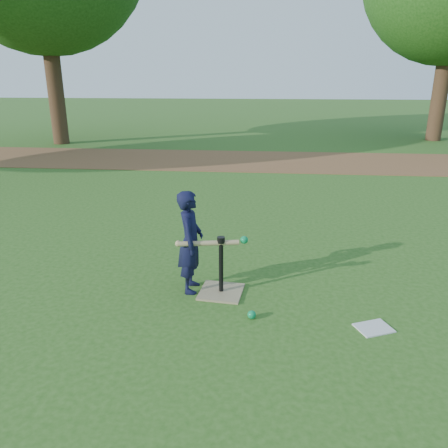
{
  "coord_description": "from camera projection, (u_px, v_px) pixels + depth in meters",
  "views": [
    {
      "loc": [
        0.79,
        -3.93,
        2.13
      ],
      "look_at": [
        0.36,
        0.38,
        0.65
      ],
      "focal_mm": 35.0,
      "sensor_mm": 36.0,
      "label": 1
    }
  ],
  "objects": [
    {
      "name": "swing_action",
      "position": [
        213.0,
        242.0,
        4.33
      ],
      "size": [
        0.72,
        0.2,
        0.09
      ],
      "color": "tan",
      "rests_on": "ground"
    },
    {
      "name": "wiffle_ball_ground",
      "position": [
        252.0,
        315.0,
        4.02
      ],
      "size": [
        0.08,
        0.08,
        0.08
      ],
      "primitive_type": "sphere",
      "color": "#0B8045",
      "rests_on": "ground"
    },
    {
      "name": "ground",
      "position": [
        185.0,
        295.0,
        4.47
      ],
      "size": [
        80.0,
        80.0,
        0.0
      ],
      "primitive_type": "plane",
      "color": "#285116",
      "rests_on": "ground"
    },
    {
      "name": "dirt_strip",
      "position": [
        237.0,
        160.0,
        11.53
      ],
      "size": [
        24.0,
        3.0,
        0.01
      ],
      "primitive_type": "cube",
      "color": "brown",
      "rests_on": "ground"
    },
    {
      "name": "child",
      "position": [
        190.0,
        242.0,
        4.42
      ],
      "size": [
        0.28,
        0.4,
        1.07
      ],
      "primitive_type": "imported",
      "rotation": [
        0.0,
        0.0,
        1.63
      ],
      "color": "black",
      "rests_on": "ground"
    },
    {
      "name": "clipboard",
      "position": [
        374.0,
        328.0,
        3.87
      ],
      "size": [
        0.37,
        0.33,
        0.01
      ],
      "primitive_type": "cube",
      "rotation": [
        0.0,
        0.0,
        0.41
      ],
      "color": "silver",
      "rests_on": "ground"
    },
    {
      "name": "batting_tee",
      "position": [
        221.0,
        283.0,
        4.48
      ],
      "size": [
        0.47,
        0.47,
        0.61
      ],
      "color": "#92805C",
      "rests_on": "ground"
    }
  ]
}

